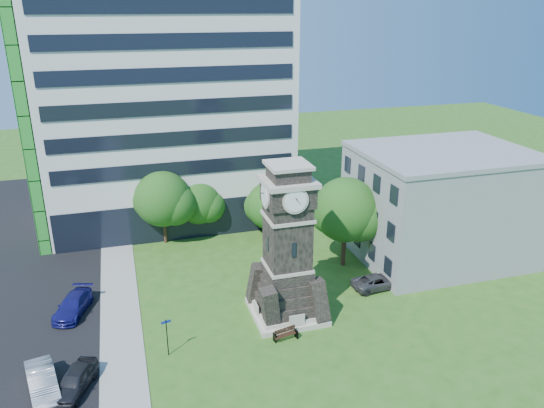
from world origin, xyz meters
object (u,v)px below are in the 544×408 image
object	(u,v)px
car_street_north	(73,305)
street_sign	(167,333)
car_street_mid	(42,382)
car_east_lot	(377,282)
clock_tower	(287,253)
park_bench	(285,334)
car_street_south	(75,380)

from	to	relation	value
car_street_north	street_sign	bearing A→B (deg)	-30.09
car_street_mid	car_east_lot	world-z (taller)	car_street_mid
clock_tower	park_bench	world-z (taller)	clock_tower
car_street_south	car_east_lot	size ratio (longest dim) A/B	0.95
park_bench	car_street_mid	bearing A→B (deg)	170.59
car_street_south	car_street_mid	size ratio (longest dim) A/B	0.90
car_street_south	street_sign	size ratio (longest dim) A/B	1.48
car_street_north	car_east_lot	bearing A→B (deg)	11.39
car_east_lot	car_street_south	bearing A→B (deg)	99.47
car_street_south	car_east_lot	xyz separation A→B (m)	(24.00, 6.21, -0.10)
park_bench	car_east_lot	bearing A→B (deg)	13.60
clock_tower	car_east_lot	distance (m)	9.93
park_bench	car_street_south	bearing A→B (deg)	172.44
clock_tower	street_sign	size ratio (longest dim) A/B	4.35
clock_tower	car_street_south	world-z (taller)	clock_tower
clock_tower	car_east_lot	xyz separation A→B (m)	(8.61, 1.64, -4.67)
clock_tower	car_street_mid	xyz separation A→B (m)	(-17.30, -4.23, -4.52)
car_street_south	car_street_mid	bearing A→B (deg)	-167.53
car_street_south	park_bench	distance (m)	14.30
park_bench	street_sign	distance (m)	8.40
car_street_north	car_east_lot	xyz separation A→B (m)	(24.58, -3.19, -0.09)
park_bench	car_street_north	bearing A→B (deg)	138.53
car_street_north	car_street_south	bearing A→B (deg)	-67.68
car_east_lot	park_bench	size ratio (longest dim) A/B	2.51
car_east_lot	street_sign	world-z (taller)	street_sign
car_street_mid	car_east_lot	bearing A→B (deg)	-0.36
clock_tower	car_street_south	size ratio (longest dim) A/B	2.93
car_east_lot	street_sign	xyz separation A→B (m)	(-18.05, -4.29, 1.15)
car_street_north	park_bench	world-z (taller)	car_street_north
car_street_north	street_sign	distance (m)	9.99
clock_tower	car_street_north	bearing A→B (deg)	163.19
car_street_north	car_east_lot	size ratio (longest dim) A/B	1.09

